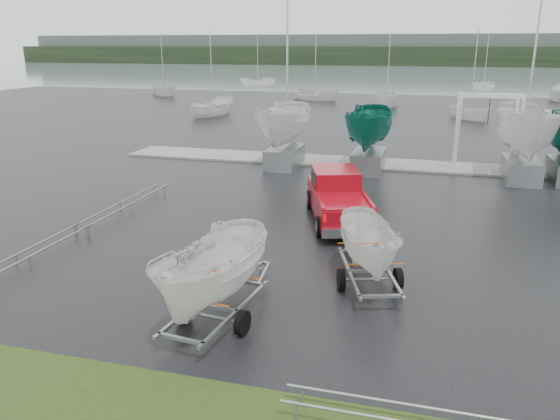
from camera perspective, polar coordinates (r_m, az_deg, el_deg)
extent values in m
plane|color=black|center=(19.28, 6.27, -3.08)|extent=(120.00, 120.00, 0.00)
plane|color=gray|center=(118.14, 14.39, 13.20)|extent=(300.00, 300.00, 0.00)
cube|color=gray|center=(31.72, 10.10, 4.80)|extent=(30.00, 3.00, 0.12)
cube|color=black|center=(187.98, 15.06, 15.25)|extent=(300.00, 8.00, 6.00)
cube|color=#4C5651|center=(195.95, 15.14, 15.88)|extent=(300.00, 6.00, 10.00)
cube|color=maroon|center=(21.06, 6.11, 0.80)|extent=(3.44, 5.74, 0.89)
cube|color=maroon|center=(21.82, 5.80, 3.28)|extent=(2.31, 2.58, 0.80)
cube|color=black|center=(21.81, 5.80, 3.40)|extent=(2.26, 2.36, 0.51)
cube|color=silver|center=(18.55, 7.31, -2.40)|extent=(1.85, 0.74, 0.33)
cylinder|color=black|center=(22.75, 3.22, 1.11)|extent=(0.50, 0.80, 0.75)
cylinder|color=black|center=(22.99, 7.64, 1.15)|extent=(0.50, 0.80, 0.75)
cylinder|color=black|center=(19.37, 4.23, -1.75)|extent=(0.50, 0.80, 0.75)
cylinder|color=black|center=(19.65, 9.39, -1.66)|extent=(0.50, 0.80, 0.75)
cube|color=gray|center=(15.52, 7.23, -6.40)|extent=(1.17, 3.45, 0.08)
cube|color=gray|center=(15.74, 11.21, -6.26)|extent=(1.17, 3.45, 0.08)
cylinder|color=gray|center=(15.50, 9.35, -7.13)|extent=(1.55, 0.56, 0.08)
cylinder|color=black|center=(15.36, 6.41, -7.23)|extent=(0.35, 0.63, 0.60)
cylinder|color=black|center=(15.68, 12.24, -7.01)|extent=(0.35, 0.63, 0.60)
imported|color=silver|center=(14.97, 9.58, 0.59)|extent=(1.83, 1.86, 3.84)
cube|color=#F55D07|center=(16.15, 8.77, -3.42)|extent=(1.49, 0.51, 0.03)
cube|color=#F55D07|center=(14.69, 9.94, -5.58)|extent=(1.49, 0.51, 0.03)
cube|color=gray|center=(13.76, -8.72, -9.64)|extent=(0.50, 3.58, 0.08)
cube|color=gray|center=(13.28, -4.56, -10.52)|extent=(0.50, 3.58, 0.08)
cylinder|color=gray|center=(13.43, -7.07, -11.00)|extent=(1.60, 0.27, 0.08)
cylinder|color=black|center=(13.80, -10.03, -10.33)|extent=(0.25, 0.62, 0.60)
cylinder|color=black|center=(13.09, -3.94, -11.67)|extent=(0.25, 0.62, 0.60)
imported|color=silver|center=(12.64, -7.04, -0.68)|extent=(1.91, 1.95, 4.55)
cube|color=#F55D07|center=(13.91, -5.18, -6.70)|extent=(1.54, 0.22, 0.03)
cube|color=#F55D07|center=(12.65, -8.52, -9.34)|extent=(1.54, 0.22, 0.03)
cylinder|color=silver|center=(30.50, 18.07, 7.48)|extent=(0.16, 0.58, 3.99)
cylinder|color=silver|center=(32.08, 17.97, 7.92)|extent=(0.16, 0.58, 3.99)
cylinder|color=silver|center=(30.79, 23.68, 6.98)|extent=(0.16, 0.58, 3.99)
cylinder|color=silver|center=(32.36, 23.31, 7.44)|extent=(0.16, 0.58, 3.99)
cube|color=silver|center=(31.17, 21.15, 11.09)|extent=(3.30, 0.25, 0.25)
cube|color=gray|center=(30.52, 0.49, 5.55)|extent=(1.60, 3.20, 1.10)
imported|color=silver|center=(30.00, 0.51, 12.68)|extent=(2.45, 2.51, 6.50)
cylinder|color=#B2B2B7|center=(30.41, 0.78, 17.95)|extent=(0.10, 0.10, 7.00)
cube|color=gray|center=(29.89, 9.22, 5.09)|extent=(1.60, 3.20, 1.10)
imported|color=#0D5E4E|center=(29.37, 9.56, 12.18)|extent=(2.38, 2.44, 6.32)
cube|color=gray|center=(29.89, 23.88, 3.85)|extent=(1.60, 3.20, 1.10)
imported|color=silver|center=(29.34, 24.87, 11.88)|extent=(2.76, 2.83, 7.33)
cylinder|color=#B2B2B7|center=(29.79, 25.38, 17.06)|extent=(0.10, 0.10, 7.00)
cylinder|color=gray|center=(22.99, -15.31, 0.63)|extent=(0.06, 6.50, 0.06)
cylinder|color=gray|center=(23.24, -16.38, 0.71)|extent=(0.06, 6.50, 0.06)
cylinder|color=gray|center=(18.37, -24.72, -4.46)|extent=(0.06, 6.50, 0.06)
cylinder|color=gray|center=(18.69, -25.91, -4.27)|extent=(0.06, 6.50, 0.06)
cylinder|color=gray|center=(10.73, 20.30, -19.60)|extent=(7.00, 0.06, 0.06)
imported|color=silver|center=(54.12, -7.03, 9.81)|extent=(2.84, 2.89, 6.64)
cylinder|color=#B2B2B7|center=(53.78, -7.18, 14.04)|extent=(0.08, 0.08, 8.00)
imported|color=silver|center=(62.71, 11.05, 10.59)|extent=(2.74, 2.80, 6.65)
cylinder|color=#B2B2B7|center=(62.42, 11.27, 14.23)|extent=(0.08, 0.08, 8.00)
imported|color=silver|center=(53.85, 19.19, 8.98)|extent=(2.88, 2.90, 5.55)
cylinder|color=#B2B2B7|center=(53.51, 19.61, 13.21)|extent=(0.08, 0.08, 8.00)
imported|color=silver|center=(76.93, -12.00, 11.65)|extent=(3.58, 3.58, 6.64)
cylinder|color=#B2B2B7|center=(76.69, -12.18, 14.62)|extent=(0.08, 0.08, 8.00)
imported|color=silver|center=(86.37, 20.45, 11.51)|extent=(3.19, 3.22, 6.30)
cylinder|color=#B2B2B7|center=(86.16, 20.73, 14.15)|extent=(0.08, 0.08, 8.00)
imported|color=silver|center=(68.82, 3.66, 11.39)|extent=(3.20, 3.15, 6.62)
cylinder|color=#B2B2B7|center=(68.55, 3.73, 14.72)|extent=(0.08, 0.08, 8.00)
imported|color=silver|center=(89.12, -2.32, 12.66)|extent=(3.56, 3.58, 6.67)
cylinder|color=#B2B2B7|center=(88.92, -2.35, 15.23)|extent=(0.08, 0.08, 8.00)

